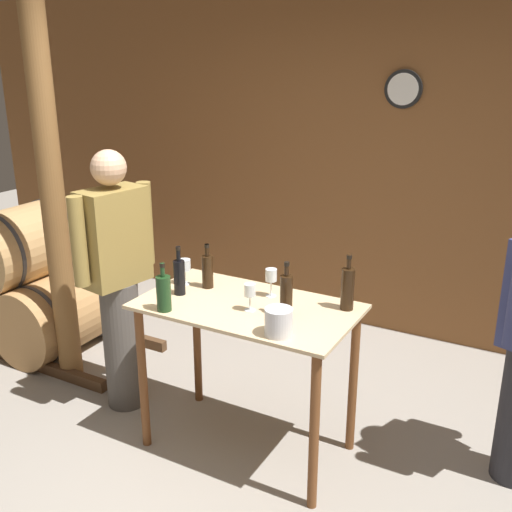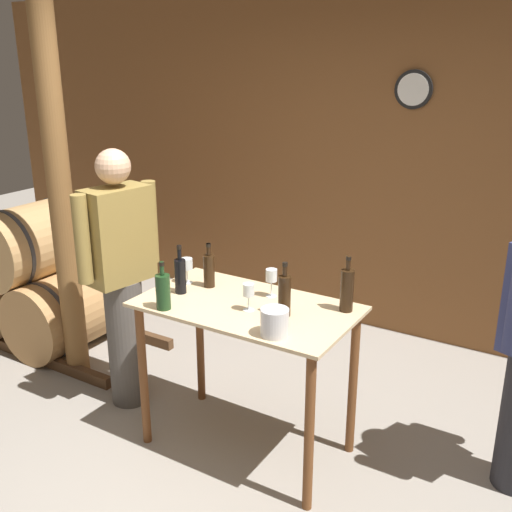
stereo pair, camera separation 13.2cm
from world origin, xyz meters
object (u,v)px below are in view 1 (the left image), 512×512
object	(u,v)px
wine_bottle_left	(164,292)
person_host	(117,278)
wine_bottle_center	(208,270)
wine_bottle_far_right	(348,288)
wine_bottle_far_left	(179,276)
ice_bucket	(279,322)
wine_bottle_right	(286,294)
wine_glass_near_left	(185,266)
wine_glass_near_center	(250,291)
wooden_post	(52,191)
wine_glass_near_right	(271,276)

from	to	relation	value
wine_bottle_left	person_host	size ratio (longest dim) A/B	0.16
wine_bottle_center	wine_bottle_far_right	distance (m)	0.82
wine_bottle_far_left	ice_bucket	world-z (taller)	wine_bottle_far_left
wine_bottle_left	wine_bottle_right	bearing A→B (deg)	23.65
wine_glass_near_left	wine_glass_near_center	size ratio (longest dim) A/B	1.01
wine_bottle_right	ice_bucket	xyz separation A→B (m)	(0.07, -0.23, -0.05)
ice_bucket	wine_bottle_left	bearing A→B (deg)	-177.21
wooden_post	wine_glass_near_right	world-z (taller)	wooden_post
wine_glass_near_center	person_host	size ratio (longest dim) A/B	0.09
wine_glass_near_left	wine_glass_near_right	distance (m)	0.54
wine_bottle_far_left	wine_bottle_left	size ratio (longest dim) A/B	1.07
wine_glass_near_center	wine_glass_near_right	size ratio (longest dim) A/B	0.93
wine_bottle_left	wine_bottle_far_right	bearing A→B (deg)	29.84
person_host	wine_bottle_left	bearing A→B (deg)	-26.35
wine_glass_near_left	wine_bottle_right	bearing A→B (deg)	-8.59
wooden_post	wine_glass_near_right	size ratio (longest dim) A/B	16.67
wooden_post	wine_bottle_right	distance (m)	1.79
wine_bottle_center	wine_glass_near_center	distance (m)	0.41
wine_glass_near_right	wine_glass_near_left	bearing A→B (deg)	-171.64
wine_bottle_far_left	wine_bottle_right	bearing A→B (deg)	2.97
wine_glass_near_right	wine_bottle_far_right	bearing A→B (deg)	4.93
ice_bucket	person_host	size ratio (longest dim) A/B	0.08
wine_bottle_right	wine_glass_near_center	distance (m)	0.20
wine_bottle_center	wine_glass_near_left	world-z (taller)	wine_bottle_center
wine_bottle_right	wine_bottle_left	bearing A→B (deg)	-156.35
wine_glass_near_right	person_host	distance (m)	1.01
wine_bottle_far_left	person_host	bearing A→B (deg)	173.07
wine_glass_near_left	ice_bucket	xyz separation A→B (m)	(0.79, -0.33, -0.05)
wine_bottle_far_left	wine_glass_near_center	xyz separation A→B (m)	(0.46, -0.01, -0.00)
wine_bottle_right	wine_bottle_far_left	bearing A→B (deg)	-177.03
wine_glass_near_right	person_host	world-z (taller)	person_host
wine_glass_near_right	wine_bottle_center	bearing A→B (deg)	-171.53
wine_bottle_right	wine_glass_near_right	xyz separation A→B (m)	(-0.18, 0.19, 0.00)
wine_bottle_right	person_host	distance (m)	1.18
wooden_post	wine_bottle_center	world-z (taller)	wooden_post
wine_bottle_right	person_host	world-z (taller)	person_host
wine_bottle_far_left	wine_bottle_left	world-z (taller)	wine_bottle_far_left
wine_bottle_center	ice_bucket	distance (m)	0.73
wine_bottle_left	wine_bottle_center	bearing A→B (deg)	86.92
wine_bottle_far_left	wine_glass_near_right	size ratio (longest dim) A/B	1.74
wine_bottle_center	wine_bottle_far_right	bearing A→B (deg)	6.60
wine_bottle_far_left	wine_glass_near_center	distance (m)	0.46
wine_bottle_far_left	wine_bottle_far_right	xyz separation A→B (m)	(0.90, 0.26, 0.01)
wine_glass_near_left	wine_bottle_far_left	bearing A→B (deg)	-65.88
wine_bottle_far_right	wine_glass_near_center	size ratio (longest dim) A/B	2.02
ice_bucket	wine_bottle_center	bearing A→B (deg)	151.02
wine_glass_near_left	person_host	bearing A→B (deg)	-170.23
wooden_post	wine_bottle_right	size ratio (longest dim) A/B	9.24
person_host	wine_bottle_right	bearing A→B (deg)	-1.44
wine_bottle_far_right	wine_glass_near_right	xyz separation A→B (m)	(-0.43, -0.04, -0.00)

